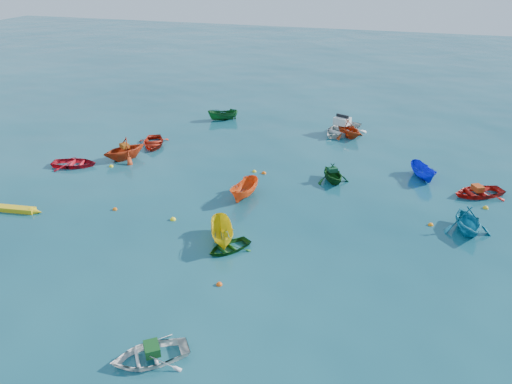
% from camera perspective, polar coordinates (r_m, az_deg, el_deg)
% --- Properties ---
extents(ground, '(160.00, 160.00, 0.00)m').
position_cam_1_polar(ground, '(27.02, -3.20, -5.20)').
color(ground, '#0A3F4F').
rests_on(ground, ground).
extents(dinghy_white_near, '(3.60, 3.44, 0.61)m').
position_cam_1_polar(dinghy_white_near, '(20.33, -11.98, -18.16)').
color(dinghy_white_near, white).
rests_on(dinghy_white_near, ground).
extents(dinghy_orange_w, '(4.10, 4.25, 1.72)m').
position_cam_1_polar(dinghy_orange_w, '(38.29, -14.70, 3.70)').
color(dinghy_orange_w, red).
rests_on(dinghy_orange_w, ground).
extents(sampan_yellow_mid, '(2.37, 3.26, 1.19)m').
position_cam_1_polar(sampan_yellow_mid, '(26.69, -3.82, -5.65)').
color(sampan_yellow_mid, yellow).
rests_on(sampan_yellow_mid, ground).
extents(dinghy_green_e, '(2.79, 2.95, 0.50)m').
position_cam_1_polar(dinghy_green_e, '(25.99, -3.13, -6.58)').
color(dinghy_green_e, '#124F15').
rests_on(dinghy_green_e, ground).
extents(dinghy_cyan_se, '(3.18, 3.47, 1.55)m').
position_cam_1_polar(dinghy_cyan_se, '(29.88, 22.85, -4.14)').
color(dinghy_cyan_se, teal).
rests_on(dinghy_cyan_se, ground).
extents(dinghy_red_nw, '(3.64, 3.00, 0.66)m').
position_cam_1_polar(dinghy_red_nw, '(38.05, -20.00, 2.80)').
color(dinghy_red_nw, red).
rests_on(dinghy_red_nw, ground).
extents(sampan_orange_n, '(1.51, 3.12, 1.16)m').
position_cam_1_polar(sampan_orange_n, '(31.23, -1.29, -0.60)').
color(sampan_orange_n, '#EE5316').
rests_on(sampan_orange_n, ground).
extents(dinghy_green_n, '(3.23, 3.33, 1.34)m').
position_cam_1_polar(dinghy_green_n, '(33.75, 8.71, 1.21)').
color(dinghy_green_n, '#104615').
rests_on(dinghy_green_n, ground).
extents(dinghy_red_ne, '(3.98, 3.64, 0.68)m').
position_cam_1_polar(dinghy_red_ne, '(34.46, 23.99, -0.34)').
color(dinghy_red_ne, red).
rests_on(dinghy_red_ne, ground).
extents(sampan_blue_far, '(2.23, 2.95, 1.08)m').
position_cam_1_polar(sampan_blue_far, '(35.67, 18.46, 1.51)').
color(sampan_blue_far, '#1020CA').
rests_on(sampan_blue_far, ground).
extents(dinghy_red_far, '(3.57, 4.02, 0.69)m').
position_cam_1_polar(dinghy_red_far, '(40.46, -11.63, 5.23)').
color(dinghy_red_far, red).
rests_on(dinghy_red_far, ground).
extents(dinghy_orange_far, '(3.91, 3.89, 1.56)m').
position_cam_1_polar(dinghy_orange_far, '(42.30, 10.46, 6.26)').
color(dinghy_orange_far, '#C03B12').
rests_on(dinghy_orange_far, ground).
extents(sampan_green_far, '(2.90, 2.20, 1.06)m').
position_cam_1_polar(sampan_green_far, '(45.94, -3.79, 8.22)').
color(sampan_green_far, '#135120').
rests_on(sampan_green_far, ground).
extents(kayak_yellow, '(3.73, 1.01, 0.37)m').
position_cam_1_polar(kayak_yellow, '(33.00, -26.15, -1.94)').
color(kayak_yellow, yellow).
rests_on(kayak_yellow, ground).
extents(motorboat_white, '(4.68, 5.36, 1.53)m').
position_cam_1_polar(motorboat_white, '(43.00, 9.72, 6.64)').
color(motorboat_white, silver).
rests_on(motorboat_white, ground).
extents(tarp_green_a, '(0.88, 0.92, 0.36)m').
position_cam_1_polar(tarp_green_a, '(20.01, -11.82, -17.12)').
color(tarp_green_a, '#134E1C').
rests_on(tarp_green_a, dinghy_white_near).
extents(tarp_orange_a, '(0.82, 0.76, 0.32)m').
position_cam_1_polar(tarp_orange_a, '(37.95, -14.81, 5.14)').
color(tarp_orange_a, '#AF5112').
rests_on(tarp_orange_a, dinghy_orange_w).
extents(tarp_green_b, '(0.75, 0.70, 0.29)m').
position_cam_1_polar(tarp_green_b, '(33.50, 8.74, 2.54)').
color(tarp_green_b, '#114627').
rests_on(tarp_green_b, dinghy_green_n).
extents(tarp_orange_b, '(0.82, 0.88, 0.34)m').
position_cam_1_polar(tarp_orange_b, '(34.20, 24.00, 0.41)').
color(tarp_orange_b, '#BE4213').
rests_on(tarp_orange_b, dinghy_red_ne).
extents(buoy_ye_a, '(0.34, 0.34, 0.34)m').
position_cam_1_polar(buoy_ye_a, '(29.05, -9.46, -3.16)').
color(buoy_ye_a, yellow).
rests_on(buoy_ye_a, ground).
extents(buoy_or_b, '(0.30, 0.30, 0.30)m').
position_cam_1_polar(buoy_or_b, '(23.53, -4.22, -10.54)').
color(buoy_or_b, '#F2530D').
rests_on(buoy_or_b, ground).
extents(buoy_ye_b, '(0.30, 0.30, 0.30)m').
position_cam_1_polar(buoy_ye_b, '(37.13, -16.21, 2.80)').
color(buoy_ye_b, yellow).
rests_on(buoy_ye_b, ground).
extents(buoy_or_c, '(0.29, 0.29, 0.29)m').
position_cam_1_polar(buoy_or_c, '(30.91, -15.82, -1.96)').
color(buoy_or_c, '#D75C0B').
rests_on(buoy_or_c, ground).
extents(buoy_ye_c, '(0.29, 0.29, 0.29)m').
position_cam_1_polar(buoy_ye_c, '(34.81, -0.21, 2.32)').
color(buoy_ye_c, yellow).
rests_on(buoy_ye_c, ground).
extents(buoy_or_d, '(0.30, 0.30, 0.30)m').
position_cam_1_polar(buoy_or_d, '(29.79, 19.32, -3.60)').
color(buoy_or_d, orange).
rests_on(buoy_or_d, ground).
extents(buoy_ye_d, '(0.35, 0.35, 0.35)m').
position_cam_1_polar(buoy_ye_d, '(39.43, -15.93, 4.20)').
color(buoy_ye_d, yellow).
rests_on(buoy_ye_d, ground).
extents(buoy_or_e, '(0.33, 0.33, 0.33)m').
position_cam_1_polar(buoy_or_e, '(34.55, 0.90, 2.12)').
color(buoy_or_e, '#E3590C').
rests_on(buoy_or_e, ground).
extents(buoy_ye_e, '(0.33, 0.33, 0.33)m').
position_cam_1_polar(buoy_ye_e, '(32.92, 24.75, -1.70)').
color(buoy_ye_e, gold).
rests_on(buoy_ye_e, ground).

